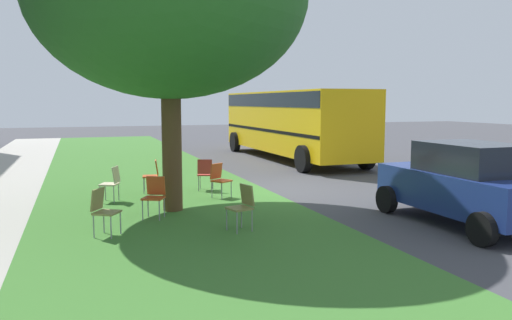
# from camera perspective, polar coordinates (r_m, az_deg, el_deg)

# --- Properties ---
(ground) EXTENTS (80.00, 80.00, 0.00)m
(ground) POSITION_cam_1_polar(r_m,az_deg,el_deg) (13.93, 2.46, -3.53)
(ground) COLOR #424247
(grass_verge) EXTENTS (48.00, 6.00, 0.01)m
(grass_verge) POSITION_cam_1_polar(r_m,az_deg,el_deg) (13.08, -10.67, -4.29)
(grass_verge) COLOR #3D752D
(grass_verge) RESTS_ON ground
(chair_0) EXTENTS (0.54, 0.53, 0.88)m
(chair_0) POSITION_cam_1_polar(r_m,az_deg,el_deg) (13.99, -5.77, -1.37)
(chair_0) COLOR #B7332D
(chair_0) RESTS_ON ground
(chair_1) EXTENTS (0.56, 0.56, 0.88)m
(chair_1) POSITION_cam_1_polar(r_m,az_deg,el_deg) (10.84, -11.45, -3.78)
(chair_1) COLOR #C64C1E
(chair_1) RESTS_ON ground
(chair_2) EXTENTS (0.58, 0.57, 0.88)m
(chair_2) POSITION_cam_1_polar(r_m,az_deg,el_deg) (12.93, -4.17, -2.00)
(chair_2) COLOR #C64C1E
(chair_2) RESTS_ON ground
(chair_3) EXTENTS (0.51, 0.52, 0.88)m
(chair_3) POSITION_cam_1_polar(r_m,az_deg,el_deg) (9.61, -1.55, -4.99)
(chair_3) COLOR olive
(chair_3) RESTS_ON ground
(chair_4) EXTENTS (0.54, 0.55, 0.88)m
(chair_4) POSITION_cam_1_polar(r_m,az_deg,el_deg) (12.82, -16.01, -2.31)
(chair_4) COLOR beige
(chair_4) RESTS_ON ground
(chair_5) EXTENTS (0.57, 0.58, 0.88)m
(chair_5) POSITION_cam_1_polar(r_m,az_deg,el_deg) (9.63, -16.96, -5.24)
(chair_5) COLOR olive
(chair_5) RESTS_ON ground
(chair_6) EXTENTS (0.48, 0.48, 0.88)m
(chair_6) POSITION_cam_1_polar(r_m,az_deg,el_deg) (13.93, -11.62, -1.50)
(chair_6) COLOR #C64C1E
(chair_6) RESTS_ON ground
(parked_car) EXTENTS (3.70, 1.92, 1.65)m
(parked_car) POSITION_cam_1_polar(r_m,az_deg,el_deg) (10.88, 22.76, -2.43)
(parked_car) COLOR navy
(parked_car) RESTS_ON ground
(school_bus) EXTENTS (10.40, 2.80, 2.88)m
(school_bus) POSITION_cam_1_polar(r_m,az_deg,el_deg) (21.61, 3.96, 4.75)
(school_bus) COLOR yellow
(school_bus) RESTS_ON ground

